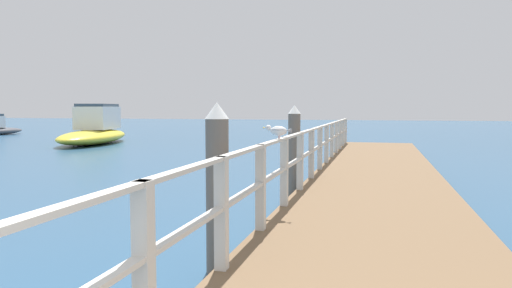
{
  "coord_description": "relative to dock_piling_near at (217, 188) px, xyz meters",
  "views": [
    {
      "loc": [
        0.06,
        -0.39,
        2.02
      ],
      "look_at": [
        -2.43,
        9.04,
        1.27
      ],
      "focal_mm": 32.93,
      "sensor_mm": 36.0,
      "label": 1
    }
  ],
  "objects": [
    {
      "name": "pier_railing",
      "position": [
        0.38,
        6.25,
        0.04
      ],
      "size": [
        0.12,
        20.94,
        1.15
      ],
      "color": "beige",
      "rests_on": "pier_deck"
    },
    {
      "name": "dock_piling_near",
      "position": [
        0.0,
        0.0,
        0.0
      ],
      "size": [
        0.29,
        0.29,
        2.09
      ],
      "color": "#6B6056",
      "rests_on": "ground_plane"
    },
    {
      "name": "dock_piling_far",
      "position": [
        0.0,
        5.31,
        0.0
      ],
      "size": [
        0.29,
        0.29,
        2.09
      ],
      "color": "#6B6056",
      "rests_on": "ground_plane"
    },
    {
      "name": "seagull_foreground",
      "position": [
        0.37,
        1.79,
        0.62
      ],
      "size": [
        0.47,
        0.22,
        0.21
      ],
      "rotation": [
        0.0,
        0.0,
        1.37
      ],
      "color": "white",
      "rests_on": "pier_railing"
    },
    {
      "name": "pier_deck",
      "position": [
        1.84,
        6.25,
        -0.86
      ],
      "size": [
        3.08,
        22.42,
        0.39
      ],
      "primitive_type": "cube",
      "color": "brown",
      "rests_on": "ground_plane"
    },
    {
      "name": "boat_1",
      "position": [
        -13.8,
        18.12,
        -0.3
      ],
      "size": [
        4.26,
        7.88,
        2.26
      ],
      "rotation": [
        0.0,
        0.0,
        0.22
      ],
      "color": "gold",
      "rests_on": "ground_plane"
    }
  ]
}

